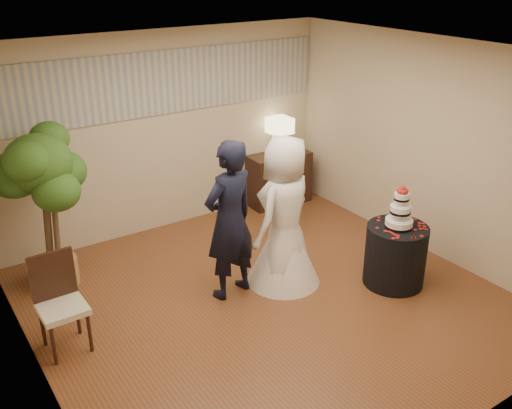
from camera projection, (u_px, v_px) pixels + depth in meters
floor at (268, 301)px, 6.60m from camera, size 5.00×5.00×0.00m
ceiling at (271, 54)px, 5.47m from camera, size 5.00×5.00×0.00m
wall_back at (166, 133)px, 7.93m from camera, size 5.00×0.06×2.80m
wall_front at (467, 297)px, 4.14m from camera, size 5.00×0.06×2.80m
wall_left at (25, 252)px, 4.76m from camera, size 0.06×5.00×2.80m
wall_right at (428, 148)px, 7.31m from camera, size 0.06×5.00×2.80m
mural_border at (163, 83)px, 7.64m from camera, size 4.90×0.02×0.85m
groom at (230, 220)px, 6.39m from camera, size 0.76×0.58×1.89m
bride at (285, 212)px, 6.64m from camera, size 1.16×1.15×1.84m
cake_table at (395, 255)px, 6.82m from camera, size 0.81×0.81×0.75m
wedding_cake at (401, 207)px, 6.57m from camera, size 0.33×0.33×0.52m
console at (279, 179)px, 9.04m from camera, size 1.00×0.48×0.82m
table_lamp at (280, 136)px, 8.76m from camera, size 0.33×0.33×0.58m
ficus_tree at (46, 210)px, 6.53m from camera, size 1.04×1.04×1.99m
side_chair at (62, 306)px, 5.61m from camera, size 0.47×0.49×1.02m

